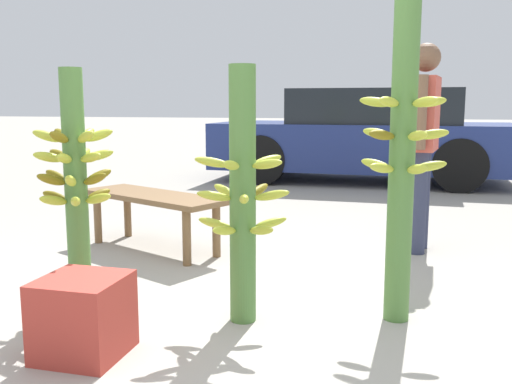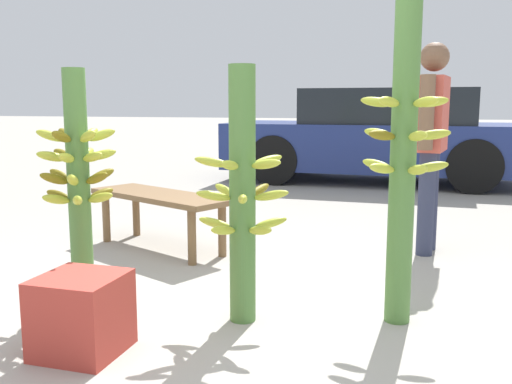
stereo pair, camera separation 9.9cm
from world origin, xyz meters
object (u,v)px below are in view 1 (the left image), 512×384
banana_stalk_left (76,184)px  market_bench (154,202)px  banana_stalk_right (402,156)px  vendor_person (423,130)px  banana_stalk_center (243,196)px  parked_car (365,136)px  produce_crate (83,317)px

banana_stalk_left → market_bench: banana_stalk_left is taller
banana_stalk_right → market_bench: (-1.82, 1.00, -0.49)m
vendor_person → market_bench: 2.09m
banana_stalk_center → parked_car: (0.23, 5.60, -0.01)m
banana_stalk_left → market_bench: (-0.16, 1.29, -0.32)m
vendor_person → produce_crate: vendor_person is taller
banana_stalk_left → banana_stalk_right: bearing=9.6°
banana_stalk_left → banana_stalk_right: (1.66, 0.28, 0.16)m
market_bench → banana_stalk_right: bearing=-4.0°
banana_stalk_center → produce_crate: banana_stalk_center is taller
banana_stalk_left → vendor_person: bearing=44.5°
banana_stalk_center → banana_stalk_right: banana_stalk_right is taller
banana_stalk_right → produce_crate: bearing=-149.4°
banana_stalk_left → market_bench: bearing=96.9°
market_bench → banana_stalk_center: bearing=-24.3°
banana_stalk_left → parked_car: parked_car is taller
vendor_person → produce_crate: (-1.48, -2.28, -0.73)m
banana_stalk_left → vendor_person: size_ratio=0.84×
banana_stalk_center → market_bench: bearing=130.8°
parked_car → produce_crate: (-0.80, -6.17, -0.47)m
produce_crate → banana_stalk_left: bearing=122.7°
banana_stalk_left → banana_stalk_right: size_ratio=0.78×
produce_crate → vendor_person: bearing=57.0°
produce_crate → banana_stalk_right: bearing=30.6°
vendor_person → parked_car: (-0.68, 3.90, -0.27)m
banana_stalk_center → parked_car: 5.60m
banana_stalk_left → parked_car: bearing=78.7°
market_bench → produce_crate: bearing=-50.1°
banana_stalk_left → banana_stalk_center: banana_stalk_center is taller
banana_stalk_right → vendor_person: (0.14, 1.49, 0.06)m
market_bench → banana_stalk_left: bearing=-58.3°
banana_stalk_left → vendor_person: 2.54m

